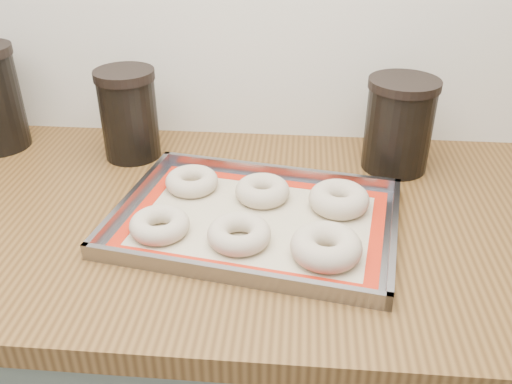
# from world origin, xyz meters

# --- Properties ---
(countertop) EXTENTS (3.06, 0.68, 0.04)m
(countertop) POSITION_xyz_m (0.00, 1.68, 0.88)
(countertop) COLOR brown
(countertop) RESTS_ON cabinet
(baking_tray) EXTENTS (0.51, 0.40, 0.03)m
(baking_tray) POSITION_xyz_m (0.15, 1.64, 0.91)
(baking_tray) COLOR gray
(baking_tray) RESTS_ON countertop
(baking_mat) EXTENTS (0.46, 0.36, 0.00)m
(baking_mat) POSITION_xyz_m (0.15, 1.64, 0.90)
(baking_mat) COLOR #C6B793
(baking_mat) RESTS_ON baking_tray
(bagel_front_left) EXTENTS (0.11, 0.11, 0.03)m
(bagel_front_left) POSITION_xyz_m (0.00, 1.59, 0.92)
(bagel_front_left) COLOR #C3B197
(bagel_front_left) RESTS_ON baking_mat
(bagel_front_mid) EXTENTS (0.14, 0.14, 0.03)m
(bagel_front_mid) POSITION_xyz_m (0.13, 1.57, 0.92)
(bagel_front_mid) COLOR #C3B197
(bagel_front_mid) RESTS_ON baking_mat
(bagel_front_right) EXTENTS (0.13, 0.13, 0.04)m
(bagel_front_right) POSITION_xyz_m (0.27, 1.55, 0.92)
(bagel_front_right) COLOR #C3B197
(bagel_front_right) RESTS_ON baking_mat
(bagel_back_left) EXTENTS (0.13, 0.13, 0.03)m
(bagel_back_left) POSITION_xyz_m (0.03, 1.73, 0.92)
(bagel_back_left) COLOR #C3B197
(bagel_back_left) RESTS_ON baking_mat
(bagel_back_mid) EXTENTS (0.13, 0.13, 0.03)m
(bagel_back_mid) POSITION_xyz_m (0.16, 1.71, 0.92)
(bagel_back_mid) COLOR #C3B197
(bagel_back_mid) RESTS_ON baking_mat
(bagel_back_right) EXTENTS (0.11, 0.11, 0.04)m
(bagel_back_right) POSITION_xyz_m (0.29, 1.69, 0.92)
(bagel_back_right) COLOR #C3B197
(bagel_back_right) RESTS_ON baking_mat
(canister_mid) EXTENTS (0.12, 0.12, 0.18)m
(canister_mid) POSITION_xyz_m (-0.12, 1.87, 0.99)
(canister_mid) COLOR black
(canister_mid) RESTS_ON countertop
(canister_right) EXTENTS (0.13, 0.13, 0.18)m
(canister_right) POSITION_xyz_m (0.41, 1.86, 0.99)
(canister_right) COLOR black
(canister_right) RESTS_ON countertop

